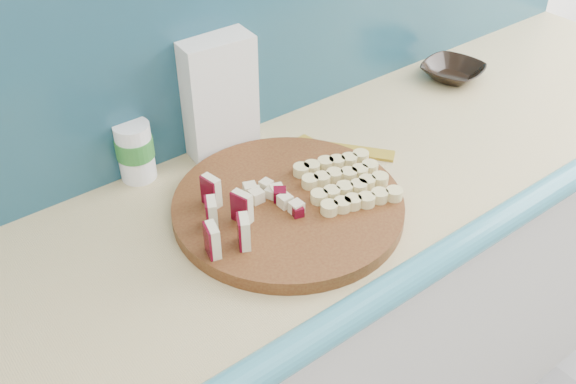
{
  "coord_description": "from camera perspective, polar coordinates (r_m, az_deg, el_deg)",
  "views": [
    {
      "loc": [
        -0.68,
        0.7,
        1.71
      ],
      "look_at": [
        -0.08,
        1.48,
        0.96
      ],
      "focal_mm": 40.0,
      "sensor_mm": 36.0,
      "label": 1
    }
  ],
  "objects": [
    {
      "name": "backsplash",
      "position": [
        1.45,
        -1.86,
        15.18
      ],
      "size": [
        2.2,
        0.02,
        0.5
      ],
      "primitive_type": "cube",
      "color": "teal",
      "rests_on": "kitchen_counter"
    },
    {
      "name": "apple_wedges",
      "position": [
        1.17,
        -5.73,
        -2.17
      ],
      "size": [
        0.12,
        0.18,
        0.06
      ],
      "color": "beige",
      "rests_on": "cutting_board"
    },
    {
      "name": "apple_chunks",
      "position": [
        1.23,
        -1.2,
        -0.65
      ],
      "size": [
        0.07,
        0.07,
        0.02
      ],
      "color": "beige",
      "rests_on": "cutting_board"
    },
    {
      "name": "brown_bowl",
      "position": [
        1.78,
        14.42,
        10.32
      ],
      "size": [
        0.19,
        0.19,
        0.04
      ],
      "primitive_type": "imported",
      "rotation": [
        0.0,
        0.0,
        0.25
      ],
      "color": "black",
      "rests_on": "kitchen_counter"
    },
    {
      "name": "banana_slices",
      "position": [
        1.28,
        5.16,
        0.94
      ],
      "size": [
        0.2,
        0.2,
        0.02
      ],
      "color": "#D9CA84",
      "rests_on": "cutting_board"
    },
    {
      "name": "kitchen_counter",
      "position": [
        1.68,
        4.55,
        -10.92
      ],
      "size": [
        2.2,
        0.63,
        0.91
      ],
      "color": "beige",
      "rests_on": "ground"
    },
    {
      "name": "flour_bag",
      "position": [
        1.4,
        -6.49,
        8.72
      ],
      "size": [
        0.16,
        0.12,
        0.26
      ],
      "primitive_type": "cube",
      "rotation": [
        0.0,
        0.0,
        -0.09
      ],
      "color": "silver",
      "rests_on": "kitchen_counter"
    },
    {
      "name": "banana_peel",
      "position": [
        1.41,
        3.86,
        3.1
      ],
      "size": [
        0.24,
        0.2,
        0.01
      ],
      "rotation": [
        0.0,
        0.0,
        -0.03
      ],
      "color": "gold",
      "rests_on": "kitchen_counter"
    },
    {
      "name": "cutting_board",
      "position": [
        1.26,
        -0.0,
        -1.23
      ],
      "size": [
        0.56,
        0.56,
        0.03
      ],
      "primitive_type": "cylinder",
      "rotation": [
        0.0,
        0.0,
        -0.27
      ],
      "color": "#431E0E",
      "rests_on": "kitchen_counter"
    },
    {
      "name": "canister",
      "position": [
        1.36,
        -13.44,
        3.62
      ],
      "size": [
        0.08,
        0.08,
        0.13
      ],
      "rotation": [
        0.0,
        0.0,
        -0.01
      ],
      "color": "white",
      "rests_on": "kitchen_counter"
    }
  ]
}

